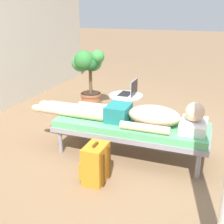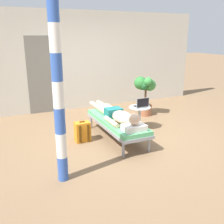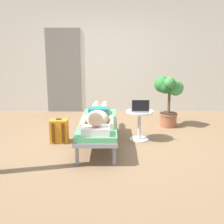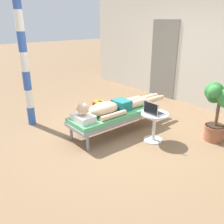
# 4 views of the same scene
# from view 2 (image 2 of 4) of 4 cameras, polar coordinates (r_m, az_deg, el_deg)

# --- Properties ---
(ground_plane) EXTENTS (40.00, 40.00, 0.00)m
(ground_plane) POSITION_cam_2_polar(r_m,az_deg,el_deg) (5.54, 2.64, -5.05)
(ground_plane) COLOR #846647
(house_wall_back) EXTENTS (7.60, 0.20, 2.70)m
(house_wall_back) POSITION_cam_2_polar(r_m,az_deg,el_deg) (7.42, -7.88, 11.16)
(house_wall_back) COLOR beige
(house_wall_back) RESTS_ON ground
(house_door_panel) EXTENTS (0.84, 0.03, 2.04)m
(house_door_panel) POSITION_cam_2_polar(r_m,az_deg,el_deg) (7.14, -14.97, 7.87)
(house_door_panel) COLOR slate
(house_door_panel) RESTS_ON ground
(lounge_chair) EXTENTS (0.62, 1.83, 0.42)m
(lounge_chair) POSITION_cam_2_polar(r_m,az_deg,el_deg) (5.22, 1.05, -2.37)
(lounge_chair) COLOR gray
(lounge_chair) RESTS_ON ground
(person_reclining) EXTENTS (0.53, 2.17, 0.32)m
(person_reclining) POSITION_cam_2_polar(r_m,az_deg,el_deg) (5.14, 1.22, -0.68)
(person_reclining) COLOR white
(person_reclining) RESTS_ON lounge_chair
(side_table) EXTENTS (0.48, 0.48, 0.52)m
(side_table) POSITION_cam_2_polar(r_m,az_deg,el_deg) (5.78, 6.16, -0.42)
(side_table) COLOR silver
(side_table) RESTS_ON ground
(laptop) EXTENTS (0.31, 0.24, 0.23)m
(laptop) POSITION_cam_2_polar(r_m,az_deg,el_deg) (5.68, 6.50, 1.61)
(laptop) COLOR #A5A8AD
(laptop) RESTS_ON side_table
(backpack) EXTENTS (0.30, 0.26, 0.42)m
(backpack) POSITION_cam_2_polar(r_m,az_deg,el_deg) (5.18, -6.59, -4.40)
(backpack) COLOR orange
(backpack) RESTS_ON ground
(potted_plant) EXTENTS (0.59, 0.58, 1.04)m
(potted_plant) POSITION_cam_2_polar(r_m,az_deg,el_deg) (6.76, 7.31, 5.00)
(potted_plant) COLOR #9E5B3D
(potted_plant) RESTS_ON ground
(porch_post) EXTENTS (0.15, 0.15, 2.57)m
(porch_post) POSITION_cam_2_polar(r_m,az_deg,el_deg) (3.52, -11.84, 3.76)
(porch_post) COLOR #3359B2
(porch_post) RESTS_ON ground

